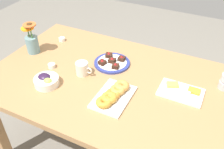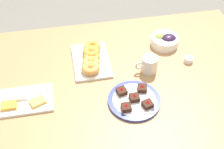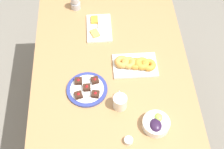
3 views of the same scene
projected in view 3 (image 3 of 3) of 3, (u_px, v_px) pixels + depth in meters
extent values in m
plane|color=slate|center=(112.00, 130.00, 2.55)|extent=(6.00, 6.00, 0.00)
cube|color=#A87A4C|center=(112.00, 80.00, 1.96)|extent=(1.60, 1.00, 0.04)
cube|color=#A87A4C|center=(155.00, 33.00, 2.69)|extent=(0.07, 0.07, 0.70)
cube|color=#A87A4C|center=(58.00, 38.00, 2.66)|extent=(0.07, 0.07, 0.70)
cylinder|color=silver|center=(120.00, 102.00, 1.79)|extent=(0.08, 0.08, 0.09)
cylinder|color=brown|center=(120.00, 99.00, 1.76)|extent=(0.07, 0.07, 0.00)
torus|color=silver|center=(119.00, 94.00, 1.82)|extent=(0.05, 0.01, 0.05)
cylinder|color=white|center=(156.00, 124.00, 1.73)|extent=(0.15, 0.15, 0.05)
ellipsoid|color=#2D1938|center=(156.00, 125.00, 1.71)|extent=(0.08, 0.07, 0.04)
ellipsoid|color=#9EC14C|center=(159.00, 117.00, 1.73)|extent=(0.05, 0.05, 0.04)
cube|color=white|center=(99.00, 28.00, 2.18)|extent=(0.26, 0.17, 0.01)
cube|color=#EFB74C|center=(95.00, 33.00, 2.13)|extent=(0.08, 0.07, 0.02)
cube|color=white|center=(102.00, 24.00, 2.18)|extent=(0.07, 0.05, 0.02)
cube|color=orange|center=(94.00, 20.00, 2.21)|extent=(0.07, 0.05, 0.02)
cube|color=white|center=(135.00, 65.00, 1.99)|extent=(0.19, 0.28, 0.01)
torus|color=gold|center=(149.00, 65.00, 1.96)|extent=(0.11, 0.11, 0.04)
torus|color=gold|center=(142.00, 64.00, 1.97)|extent=(0.10, 0.10, 0.04)
torus|color=orange|center=(135.00, 64.00, 1.97)|extent=(0.12, 0.12, 0.03)
torus|color=#C78C41|center=(129.00, 63.00, 1.97)|extent=(0.11, 0.11, 0.04)
torus|color=#CB8C41|center=(122.00, 62.00, 1.97)|extent=(0.12, 0.12, 0.04)
cylinder|color=white|center=(129.00, 141.00, 1.69)|extent=(0.05, 0.05, 0.03)
cylinder|color=maroon|center=(129.00, 140.00, 1.68)|extent=(0.04, 0.04, 0.01)
cylinder|color=navy|center=(87.00, 89.00, 1.89)|extent=(0.25, 0.25, 0.01)
cylinder|color=white|center=(87.00, 89.00, 1.88)|extent=(0.20, 0.20, 0.01)
cube|color=#381E14|center=(78.00, 95.00, 1.84)|extent=(0.05, 0.05, 0.02)
cone|color=red|center=(78.00, 93.00, 1.82)|extent=(0.02, 0.02, 0.01)
cube|color=#381E14|center=(78.00, 81.00, 1.90)|extent=(0.04, 0.04, 0.02)
cone|color=red|center=(78.00, 79.00, 1.88)|extent=(0.02, 0.02, 0.01)
cube|color=#381E14|center=(95.00, 94.00, 1.84)|extent=(0.05, 0.05, 0.02)
cone|color=red|center=(95.00, 92.00, 1.83)|extent=(0.02, 0.02, 0.01)
cube|color=#381E14|center=(95.00, 80.00, 1.90)|extent=(0.05, 0.05, 0.02)
cone|color=red|center=(95.00, 78.00, 1.88)|extent=(0.02, 0.02, 0.01)
cube|color=#381E14|center=(87.00, 87.00, 1.87)|extent=(0.05, 0.05, 0.02)
cone|color=red|center=(87.00, 86.00, 1.85)|extent=(0.02, 0.02, 0.01)
cylinder|color=#B7B7BC|center=(76.00, 5.00, 2.29)|extent=(0.07, 0.07, 0.05)
cylinder|color=#B7B7BC|center=(75.00, 2.00, 2.26)|extent=(0.05, 0.05, 0.01)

